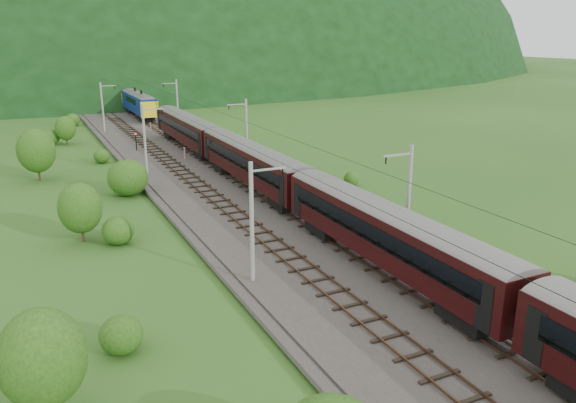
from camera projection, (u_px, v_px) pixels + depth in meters
name	position (u px, v px, depth m)	size (l,w,h in m)	color
ground	(334.00, 268.00, 39.74)	(600.00, 600.00, 0.00)	#28531A
railbed	(275.00, 224.00, 48.31)	(14.00, 220.00, 0.30)	#38332D
track_left	(249.00, 226.00, 47.25)	(2.40, 220.00, 0.27)	brown
track_right	(300.00, 218.00, 49.25)	(2.40, 220.00, 0.27)	brown
catenary_left	(145.00, 138.00, 63.47)	(2.54, 192.28, 8.00)	gray
catenary_right	(246.00, 130.00, 68.56)	(2.54, 192.28, 8.00)	gray
overhead_wires	(275.00, 145.00, 46.30)	(4.83, 198.00, 0.03)	black
mountain_main	(55.00, 68.00, 263.82)	(504.00, 360.00, 244.00)	black
train	(306.00, 184.00, 47.33)	(3.13, 149.50, 5.45)	black
hazard_post_near	(184.00, 153.00, 72.20)	(0.16, 0.16, 1.53)	red
hazard_post_far	(151.00, 127.00, 92.42)	(0.16, 0.16, 1.50)	red
signal	(136.00, 140.00, 77.38)	(0.27, 0.27, 2.41)	black
vegetation_left	(138.00, 267.00, 33.65)	(13.54, 141.73, 6.46)	#214612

